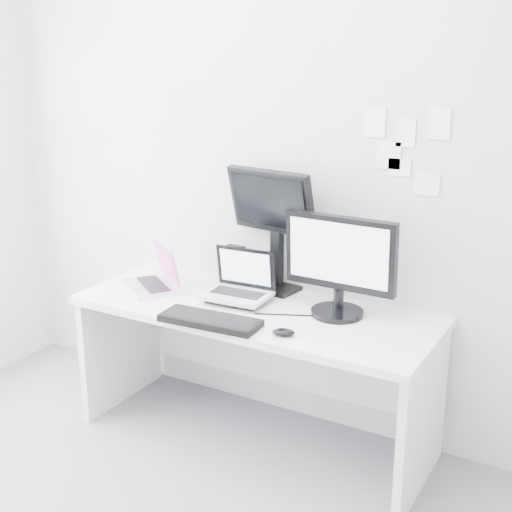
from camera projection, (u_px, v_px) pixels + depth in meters
The scene contains 15 objects.
back_wall at pixel (289, 171), 3.55m from camera, with size 3.60×3.60×0.00m, color silver.
desk at pixel (255, 374), 3.54m from camera, with size 1.80×0.70×0.73m, color white.
macbook at pixel (150, 266), 3.66m from camera, with size 0.33×0.25×0.25m, color silver.
speaker at pixel (233, 266), 3.74m from camera, with size 0.10×0.10×0.20m, color black.
dell_laptop at pixel (236, 277), 3.46m from camera, with size 0.32×0.25×0.27m, color silver.
rear_monitor at pixel (274, 229), 3.58m from camera, with size 0.49×0.18×0.66m, color black.
samsung_monitor at pixel (339, 265), 3.26m from camera, with size 0.55×0.25×0.50m, color black.
keyboard at pixel (210, 321), 3.22m from camera, with size 0.48×0.17×0.03m, color black.
mouse at pixel (284, 332), 3.09m from camera, with size 0.10×0.06×0.03m, color black.
wall_note_0 at pixel (375, 122), 3.25m from camera, with size 0.10×0.00×0.14m, color white.
wall_note_1 at pixel (406, 133), 3.19m from camera, with size 0.09×0.00×0.13m, color white.
wall_note_2 at pixel (439, 123), 3.10m from camera, with size 0.10×0.00×0.14m, color white.
wall_note_3 at pixel (399, 167), 3.24m from camera, with size 0.11×0.00×0.08m, color white.
wall_note_4 at pixel (427, 185), 3.20m from camera, with size 0.12×0.00×0.10m, color white.
wall_note_5 at pixel (389, 155), 3.26m from camera, with size 0.12×0.00×0.13m, color white.
Camera 1 is at (1.60, -1.54, 1.97)m, focal length 49.07 mm.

